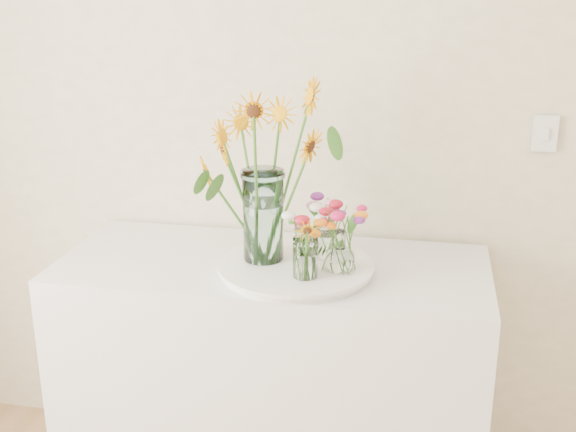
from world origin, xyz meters
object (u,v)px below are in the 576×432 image
at_px(counter, 273,383).
at_px(small_vase_b, 340,251).
at_px(tray, 296,269).
at_px(small_vase_a, 305,258).
at_px(mason_jar, 263,216).
at_px(small_vase_c, 324,240).

distance_m(counter, small_vase_b, 0.60).
bearing_deg(counter, small_vase_b, -21.95).
distance_m(tray, small_vase_a, 0.13).
relative_size(tray, small_vase_a, 3.63).
height_order(tray, small_vase_a, small_vase_a).
bearing_deg(small_vase_a, mason_jar, 142.80).
height_order(small_vase_b, small_vase_c, small_vase_b).
height_order(tray, small_vase_c, small_vase_c).
bearing_deg(mason_jar, small_vase_b, -10.57).
bearing_deg(small_vase_b, small_vase_c, 120.97).
xyz_separation_m(counter, mason_jar, (-0.02, -0.05, 0.62)).
bearing_deg(tray, small_vase_b, -9.58).
bearing_deg(tray, mason_jar, 168.17).
height_order(mason_jar, small_vase_b, mason_jar).
relative_size(counter, small_vase_c, 11.67).
bearing_deg(small_vase_a, small_vase_b, 37.07).
relative_size(small_vase_a, small_vase_c, 1.08).
height_order(small_vase_a, small_vase_b, small_vase_b).
relative_size(mason_jar, small_vase_c, 2.49).
height_order(counter, small_vase_a, small_vase_a).
relative_size(counter, mason_jar, 4.69).
distance_m(counter, tray, 0.48).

